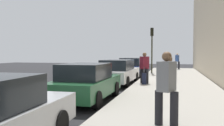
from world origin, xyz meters
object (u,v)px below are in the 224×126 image
(pedestrian_burgundy_coat, at_px, (144,67))
(pedestrian_brown_coat, at_px, (168,66))
(parked_car_white, at_px, (118,72))
(pedestrian_grey_coat, at_px, (167,86))
(traffic_light_pole, at_px, (152,42))
(parked_car_navy, at_px, (132,67))
(parked_car_green, at_px, (86,82))
(rolling_suitcase, at_px, (144,79))
(pedestrian_blue_coat, at_px, (177,61))

(pedestrian_burgundy_coat, bearing_deg, pedestrian_brown_coat, -22.37)
(parked_car_white, bearing_deg, pedestrian_brown_coat, -46.48)
(pedestrian_grey_coat, bearing_deg, parked_car_white, 19.66)
(traffic_light_pole, bearing_deg, parked_car_navy, 128.08)
(traffic_light_pole, bearing_deg, parked_car_green, 172.97)
(pedestrian_burgundy_coat, distance_m, pedestrian_grey_coat, 8.47)
(parked_car_navy, relative_size, traffic_light_pole, 1.18)
(pedestrian_grey_coat, height_order, rolling_suitcase, pedestrian_grey_coat)
(pedestrian_grey_coat, distance_m, pedestrian_blue_coat, 21.97)
(traffic_light_pole, bearing_deg, pedestrian_brown_coat, -160.34)
(rolling_suitcase, bearing_deg, parked_car_navy, 14.88)
(parked_car_navy, relative_size, rolling_suitcase, 4.70)
(parked_car_navy, distance_m, traffic_light_pole, 2.87)
(parked_car_white, distance_m, pedestrian_grey_coat, 9.27)
(parked_car_navy, distance_m, pedestrian_blue_coat, 8.37)
(parked_car_green, bearing_deg, pedestrian_grey_coat, -134.69)
(pedestrian_grey_coat, bearing_deg, parked_car_navy, 12.33)
(parked_car_white, height_order, pedestrian_grey_coat, pedestrian_grey_coat)
(parked_car_green, xyz_separation_m, pedestrian_brown_coat, (8.40, -3.04, 0.28))
(rolling_suitcase, bearing_deg, parked_car_green, 159.82)
(pedestrian_burgundy_coat, distance_m, rolling_suitcase, 0.77)
(parked_car_navy, relative_size, pedestrian_burgundy_coat, 2.59)
(traffic_light_pole, bearing_deg, rolling_suitcase, -178.47)
(pedestrian_brown_coat, bearing_deg, pedestrian_grey_coat, -179.29)
(parked_car_white, relative_size, pedestrian_blue_coat, 2.73)
(pedestrian_burgundy_coat, xyz_separation_m, pedestrian_blue_coat, (13.61, -2.08, -0.02))
(parked_car_green, distance_m, parked_car_white, 5.57)
(parked_car_navy, bearing_deg, pedestrian_blue_coat, -27.00)
(pedestrian_burgundy_coat, height_order, pedestrian_brown_coat, pedestrian_burgundy_coat)
(parked_car_white, relative_size, rolling_suitcase, 4.86)
(pedestrian_blue_coat, bearing_deg, pedestrian_burgundy_coat, 171.29)
(parked_car_white, relative_size, pedestrian_grey_coat, 2.67)
(parked_car_navy, xyz_separation_m, rolling_suitcase, (-6.58, -1.75, -0.29))
(pedestrian_burgundy_coat, relative_size, pedestrian_blue_coat, 1.02)
(parked_car_green, distance_m, pedestrian_burgundy_coat, 5.49)
(parked_car_navy, xyz_separation_m, pedestrian_blue_coat, (7.45, -3.80, 0.34))
(pedestrian_grey_coat, bearing_deg, traffic_light_pole, 5.93)
(pedestrian_burgundy_coat, relative_size, pedestrian_brown_coat, 1.08)
(pedestrian_blue_coat, bearing_deg, rolling_suitcase, 171.69)
(parked_car_navy, bearing_deg, parked_car_green, 179.95)
(parked_car_white, bearing_deg, pedestrian_blue_coat, -15.78)
(parked_car_green, height_order, parked_car_navy, same)
(pedestrian_burgundy_coat, height_order, pedestrian_blue_coat, pedestrian_burgundy_coat)
(parked_car_white, relative_size, pedestrian_brown_coat, 2.90)
(parked_car_green, relative_size, pedestrian_burgundy_coat, 2.41)
(parked_car_white, bearing_deg, rolling_suitcase, -115.05)
(parked_car_green, xyz_separation_m, traffic_light_pole, (12.57, -1.55, 2.10))
(parked_car_green, height_order, pedestrian_burgundy_coat, pedestrian_burgundy_coat)
(parked_car_green, height_order, parked_car_white, same)
(pedestrian_blue_coat, bearing_deg, pedestrian_grey_coat, 178.37)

